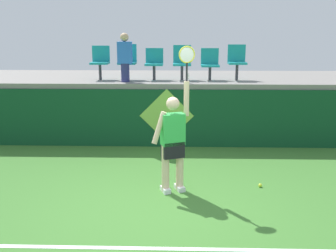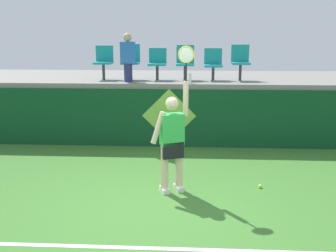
{
  "view_description": "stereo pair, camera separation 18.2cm",
  "coord_description": "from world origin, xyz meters",
  "px_view_note": "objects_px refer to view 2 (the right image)",
  "views": [
    {
      "loc": [
        0.31,
        -5.84,
        2.73
      ],
      "look_at": [
        0.1,
        1.21,
        1.03
      ],
      "focal_mm": 43.14,
      "sensor_mm": 36.0,
      "label": 1
    },
    {
      "loc": [
        0.49,
        -5.83,
        2.73
      ],
      "look_at": [
        0.1,
        1.21,
        1.03
      ],
      "focal_mm": 43.14,
      "sensor_mm": 36.0,
      "label": 2
    }
  ],
  "objects_px": {
    "stadium_chair_0": "(104,60)",
    "stadium_chair_4": "(213,63)",
    "stadium_chair_3": "(185,61)",
    "water_bottle": "(190,78)",
    "spectator_0": "(128,56)",
    "tennis_player": "(172,139)",
    "stadium_chair_2": "(157,62)",
    "stadium_chair_1": "(131,60)",
    "tennis_ball": "(260,186)",
    "stadium_chair_5": "(240,60)"
  },
  "relations": [
    {
      "from": "tennis_player",
      "to": "stadium_chair_1",
      "type": "height_order",
      "value": "tennis_player"
    },
    {
      "from": "stadium_chair_3",
      "to": "stadium_chair_4",
      "type": "height_order",
      "value": "stadium_chair_3"
    },
    {
      "from": "stadium_chair_1",
      "to": "spectator_0",
      "type": "distance_m",
      "value": 0.47
    },
    {
      "from": "stadium_chair_4",
      "to": "stadium_chair_3",
      "type": "bearing_deg",
      "value": 179.6
    },
    {
      "from": "tennis_player",
      "to": "stadium_chair_4",
      "type": "height_order",
      "value": "tennis_player"
    },
    {
      "from": "tennis_player",
      "to": "stadium_chair_4",
      "type": "xyz_separation_m",
      "value": [
        0.85,
        3.59,
        0.99
      ]
    },
    {
      "from": "stadium_chair_1",
      "to": "stadium_chair_3",
      "type": "bearing_deg",
      "value": 0.06
    },
    {
      "from": "water_bottle",
      "to": "stadium_chair_3",
      "type": "distance_m",
      "value": 0.76
    },
    {
      "from": "stadium_chair_2",
      "to": "stadium_chair_4",
      "type": "height_order",
      "value": "same"
    },
    {
      "from": "tennis_ball",
      "to": "tennis_player",
      "type": "bearing_deg",
      "value": -172.19
    },
    {
      "from": "stadium_chair_2",
      "to": "water_bottle",
      "type": "bearing_deg",
      "value": -38.85
    },
    {
      "from": "tennis_ball",
      "to": "stadium_chair_5",
      "type": "height_order",
      "value": "stadium_chair_5"
    },
    {
      "from": "water_bottle",
      "to": "spectator_0",
      "type": "distance_m",
      "value": 1.58
    },
    {
      "from": "stadium_chair_4",
      "to": "stadium_chair_5",
      "type": "height_order",
      "value": "stadium_chair_5"
    },
    {
      "from": "stadium_chair_1",
      "to": "spectator_0",
      "type": "height_order",
      "value": "spectator_0"
    },
    {
      "from": "stadium_chair_0",
      "to": "stadium_chair_4",
      "type": "height_order",
      "value": "stadium_chair_0"
    },
    {
      "from": "tennis_player",
      "to": "stadium_chair_0",
      "type": "relative_size",
      "value": 2.95
    },
    {
      "from": "stadium_chair_0",
      "to": "stadium_chair_2",
      "type": "bearing_deg",
      "value": -0.14
    },
    {
      "from": "stadium_chair_2",
      "to": "stadium_chair_3",
      "type": "xyz_separation_m",
      "value": [
        0.69,
        0.01,
        0.03
      ]
    },
    {
      "from": "tennis_player",
      "to": "stadium_chair_4",
      "type": "distance_m",
      "value": 3.82
    },
    {
      "from": "stadium_chair_3",
      "to": "spectator_0",
      "type": "distance_m",
      "value": 1.44
    },
    {
      "from": "water_bottle",
      "to": "stadium_chair_4",
      "type": "relative_size",
      "value": 0.31
    },
    {
      "from": "water_bottle",
      "to": "stadium_chair_0",
      "type": "xyz_separation_m",
      "value": [
        -2.17,
        0.66,
        0.36
      ]
    },
    {
      "from": "stadium_chair_0",
      "to": "tennis_ball",
      "type": "bearing_deg",
      "value": -44.54
    },
    {
      "from": "spectator_0",
      "to": "stadium_chair_1",
      "type": "bearing_deg",
      "value": 90.0
    },
    {
      "from": "tennis_ball",
      "to": "stadium_chair_3",
      "type": "bearing_deg",
      "value": 112.33
    },
    {
      "from": "stadium_chair_0",
      "to": "stadium_chair_1",
      "type": "distance_m",
      "value": 0.68
    },
    {
      "from": "stadium_chair_4",
      "to": "stadium_chair_2",
      "type": "bearing_deg",
      "value": -179.84
    },
    {
      "from": "stadium_chair_4",
      "to": "spectator_0",
      "type": "distance_m",
      "value": 2.11
    },
    {
      "from": "tennis_ball",
      "to": "stadium_chair_1",
      "type": "relative_size",
      "value": 0.08
    },
    {
      "from": "tennis_player",
      "to": "stadium_chair_2",
      "type": "bearing_deg",
      "value": 98.51
    },
    {
      "from": "stadium_chair_1",
      "to": "stadium_chair_5",
      "type": "relative_size",
      "value": 1.01
    },
    {
      "from": "tennis_ball",
      "to": "stadium_chair_5",
      "type": "relative_size",
      "value": 0.08
    },
    {
      "from": "stadium_chair_4",
      "to": "stadium_chair_5",
      "type": "relative_size",
      "value": 0.9
    },
    {
      "from": "tennis_ball",
      "to": "stadium_chair_0",
      "type": "height_order",
      "value": "stadium_chair_0"
    },
    {
      "from": "tennis_player",
      "to": "stadium_chair_3",
      "type": "distance_m",
      "value": 3.74
    },
    {
      "from": "water_bottle",
      "to": "stadium_chair_1",
      "type": "relative_size",
      "value": 0.27
    },
    {
      "from": "stadium_chair_0",
      "to": "stadium_chair_4",
      "type": "xyz_separation_m",
      "value": [
        2.73,
        0.0,
        -0.05
      ]
    },
    {
      "from": "stadium_chair_1",
      "to": "water_bottle",
      "type": "bearing_deg",
      "value": -24.14
    },
    {
      "from": "water_bottle",
      "to": "tennis_ball",
      "type": "bearing_deg",
      "value": -65.07
    },
    {
      "from": "stadium_chair_3",
      "to": "spectator_0",
      "type": "height_order",
      "value": "spectator_0"
    },
    {
      "from": "tennis_ball",
      "to": "stadium_chair_1",
      "type": "xyz_separation_m",
      "value": [
        -2.75,
        3.38,
        1.95
      ]
    },
    {
      "from": "water_bottle",
      "to": "stadium_chair_1",
      "type": "bearing_deg",
      "value": 155.86
    },
    {
      "from": "tennis_player",
      "to": "stadium_chair_5",
      "type": "xyz_separation_m",
      "value": [
        1.51,
        3.59,
        1.06
      ]
    },
    {
      "from": "stadium_chair_1",
      "to": "stadium_chair_4",
      "type": "distance_m",
      "value": 2.05
    },
    {
      "from": "tennis_player",
      "to": "tennis_ball",
      "type": "distance_m",
      "value": 1.79
    },
    {
      "from": "stadium_chair_1",
      "to": "stadium_chair_3",
      "type": "relative_size",
      "value": 1.03
    },
    {
      "from": "stadium_chair_3",
      "to": "stadium_chair_4",
      "type": "bearing_deg",
      "value": -0.4
    },
    {
      "from": "stadium_chair_3",
      "to": "stadium_chair_5",
      "type": "height_order",
      "value": "stadium_chair_5"
    },
    {
      "from": "stadium_chair_3",
      "to": "stadium_chair_5",
      "type": "distance_m",
      "value": 1.36
    }
  ]
}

